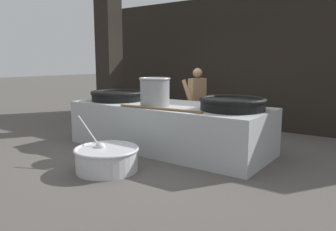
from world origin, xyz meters
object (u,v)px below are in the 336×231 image
giant_wok_far (232,103)px  cook (197,100)px  stock_pot (155,92)px  prep_bowl_vegetables (107,158)px  giant_wok_near (118,95)px

giant_wok_far → cook: 1.79m
stock_pot → prep_bowl_vegetables: stock_pot is taller
giant_wok_far → stock_pot: stock_pot is taller
giant_wok_near → prep_bowl_vegetables: 2.07m
stock_pot → prep_bowl_vegetables: 1.53m
giant_wok_far → stock_pot: (-1.31, -0.40, 0.15)m
giant_wok_near → giant_wok_far: giant_wok_far is taller
giant_wok_far → prep_bowl_vegetables: giant_wok_far is taller
giant_wok_near → prep_bowl_vegetables: bearing=-51.2°
giant_wok_near → stock_pot: bearing=-13.2°
prep_bowl_vegetables → giant_wok_near: bearing=128.8°
giant_wok_near → cook: size_ratio=0.74×
giant_wok_near → prep_bowl_vegetables: size_ratio=0.88×
stock_pot → cook: (-0.05, 1.55, -0.30)m
giant_wok_far → stock_pot: size_ratio=1.97×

